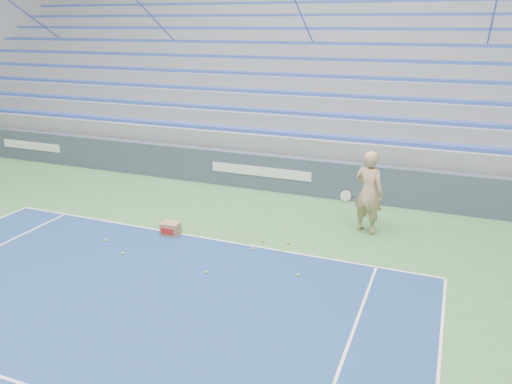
# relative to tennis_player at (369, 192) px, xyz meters

# --- Properties ---
(sponsor_barrier) EXTENTS (30.00, 0.32, 1.10)m
(sponsor_barrier) POSITION_rel_tennis_player_xyz_m (-3.56, 2.17, -0.47)
(sponsor_barrier) COLOR #3A4458
(sponsor_barrier) RESTS_ON ground
(bleachers) EXTENTS (31.00, 9.15, 7.30)m
(bleachers) POSITION_rel_tennis_player_xyz_m (-3.57, 7.88, 1.34)
(bleachers) COLOR gray
(bleachers) RESTS_ON ground
(tennis_player) EXTENTS (1.04, 0.97, 2.04)m
(tennis_player) POSITION_rel_tennis_player_xyz_m (0.00, 0.00, 0.00)
(tennis_player) COLOR tan
(tennis_player) RESTS_ON ground
(ball_box) EXTENTS (0.44, 0.34, 0.32)m
(ball_box) POSITION_rel_tennis_player_xyz_m (-4.34, -1.96, -0.86)
(ball_box) COLOR #9C6E4B
(ball_box) RESTS_ON ground
(tennis_ball_0) EXTENTS (0.07, 0.07, 0.07)m
(tennis_ball_0) POSITION_rel_tennis_player_xyz_m (-2.65, -3.40, -0.99)
(tennis_ball_0) COLOR #C3D12A
(tennis_ball_0) RESTS_ON ground
(tennis_ball_1) EXTENTS (0.07, 0.07, 0.07)m
(tennis_ball_1) POSITION_rel_tennis_player_xyz_m (-0.86, -2.81, -0.99)
(tennis_ball_1) COLOR #C3D12A
(tennis_ball_1) RESTS_ON ground
(tennis_ball_2) EXTENTS (0.07, 0.07, 0.07)m
(tennis_ball_2) POSITION_rel_tennis_player_xyz_m (-2.18, -2.01, -0.99)
(tennis_ball_2) COLOR #C3D12A
(tennis_ball_2) RESTS_ON ground
(tennis_ball_3) EXTENTS (0.07, 0.07, 0.07)m
(tennis_ball_3) POSITION_rel_tennis_player_xyz_m (-5.55, -2.87, -0.99)
(tennis_ball_3) COLOR #C3D12A
(tennis_ball_3) RESTS_ON ground
(tennis_ball_4) EXTENTS (0.07, 0.07, 0.07)m
(tennis_ball_4) POSITION_rel_tennis_player_xyz_m (-1.54, -1.41, -0.99)
(tennis_ball_4) COLOR #C3D12A
(tennis_ball_4) RESTS_ON ground
(tennis_ball_5) EXTENTS (0.07, 0.07, 0.07)m
(tennis_ball_5) POSITION_rel_tennis_player_xyz_m (-1.56, -1.82, -0.99)
(tennis_ball_5) COLOR #C3D12A
(tennis_ball_5) RESTS_ON ground
(tennis_ball_6) EXTENTS (0.07, 0.07, 0.07)m
(tennis_ball_6) POSITION_rel_tennis_player_xyz_m (-2.14, -1.52, -0.99)
(tennis_ball_6) COLOR #C3D12A
(tennis_ball_6) RESTS_ON ground
(tennis_ball_7) EXTENTS (0.07, 0.07, 0.07)m
(tennis_ball_7) POSITION_rel_tennis_player_xyz_m (-4.76, -3.31, -0.99)
(tennis_ball_7) COLOR #C3D12A
(tennis_ball_7) RESTS_ON ground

